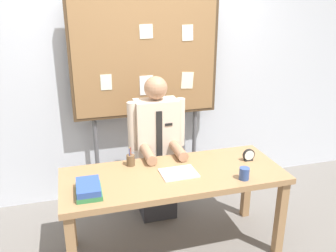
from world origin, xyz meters
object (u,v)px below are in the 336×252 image
(book_stack, at_px, (89,189))
(desk_clock, at_px, (249,155))
(person, at_px, (157,154))
(coffee_mug, at_px, (244,174))
(desk, at_px, (174,183))
(bulletin_board, at_px, (146,61))
(open_notebook, at_px, (179,173))
(pen_holder, at_px, (131,160))

(book_stack, xyz_separation_m, desk_clock, (1.39, 0.19, 0.01))
(person, height_order, coffee_mug, person)
(desk, xyz_separation_m, coffee_mug, (0.50, -0.25, 0.14))
(coffee_mug, bearing_deg, book_stack, 174.77)
(desk, height_order, coffee_mug, coffee_mug)
(desk, distance_m, bulletin_board, 1.28)
(open_notebook, relative_size, coffee_mug, 2.95)
(person, xyz_separation_m, book_stack, (-0.69, -0.71, 0.12))
(bulletin_board, distance_m, coffee_mug, 1.49)
(bulletin_board, distance_m, book_stack, 1.49)
(book_stack, height_order, open_notebook, book_stack)
(desk, xyz_separation_m, pen_holder, (-0.31, 0.24, 0.14))
(desk, bearing_deg, coffee_mug, -26.39)
(person, distance_m, book_stack, 1.00)
(desk, height_order, person, person)
(desk_clock, xyz_separation_m, pen_holder, (-1.01, 0.19, 0.00))
(desk, distance_m, pen_holder, 0.42)
(bulletin_board, bearing_deg, book_stack, -122.14)
(open_notebook, bearing_deg, book_stack, -170.63)
(desk_clock, bearing_deg, open_notebook, -174.00)
(person, relative_size, desk_clock, 13.18)
(person, relative_size, bulletin_board, 0.68)
(coffee_mug, bearing_deg, person, 121.61)
(bulletin_board, distance_m, desk_clock, 1.35)
(coffee_mug, relative_size, pen_holder, 0.61)
(desk, bearing_deg, bulletin_board, 89.99)
(person, xyz_separation_m, open_notebook, (0.04, -0.59, 0.08))
(bulletin_board, relative_size, desk_clock, 19.49)
(desk_clock, relative_size, coffee_mug, 1.10)
(desk, distance_m, desk_clock, 0.72)
(book_stack, height_order, pen_holder, pen_holder)
(bulletin_board, bearing_deg, coffee_mug, -67.46)
(open_notebook, relative_size, desk_clock, 2.67)
(person, relative_size, book_stack, 5.39)
(desk, bearing_deg, desk_clock, 4.08)
(bulletin_board, relative_size, open_notebook, 7.29)
(open_notebook, height_order, coffee_mug, coffee_mug)
(bulletin_board, height_order, book_stack, bulletin_board)
(bulletin_board, height_order, pen_holder, bulletin_board)
(open_notebook, xyz_separation_m, pen_holder, (-0.35, 0.26, 0.04))
(desk_clock, bearing_deg, book_stack, -172.23)
(book_stack, height_order, desk_clock, desk_clock)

